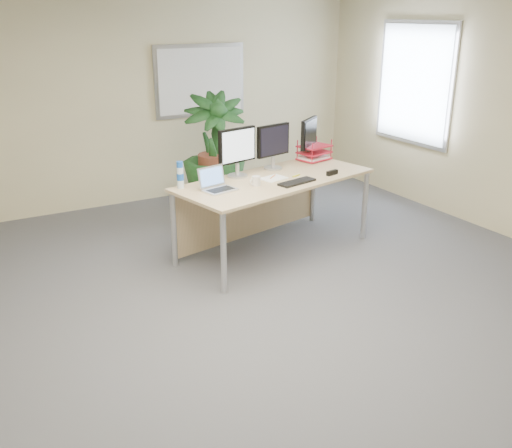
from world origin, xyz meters
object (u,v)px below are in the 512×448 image
monitor_left (237,149)px  desk (267,192)px  floor_plant (214,156)px  monitor_right (273,144)px  laptop (216,184)px

monitor_left → desk: bearing=-23.6°
floor_plant → monitor_left: (-0.28, -1.16, 0.35)m
monitor_left → monitor_right: bearing=10.3°
monitor_left → monitor_right: monitor_left is taller
desk → monitor_left: monitor_left is taller
monitor_left → laptop: 0.54m
monitor_left → monitor_right: 0.49m
desk → monitor_right: bearing=47.5°
desk → floor_plant: bearing=90.4°
floor_plant → laptop: (-0.67, -1.46, 0.12)m
floor_plant → monitor_right: floor_plant is taller
floor_plant → monitor_right: (0.20, -1.07, 0.34)m
monitor_right → laptop: bearing=-155.9°
monitor_left → floor_plant: bearing=76.5°
floor_plant → laptop: floor_plant is taller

